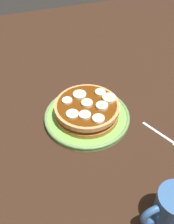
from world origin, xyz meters
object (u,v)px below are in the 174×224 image
at_px(pancake_stack, 87,110).
at_px(banana_slice_0, 87,102).
at_px(banana_slice_6, 102,106).
at_px(plate, 87,117).
at_px(banana_slice_7, 85,115).
at_px(banana_slice_2, 100,92).
at_px(banana_slice_3, 72,114).
at_px(banana_slice_1, 98,119).
at_px(banana_slice_5, 80,95).
at_px(banana_slice_4, 109,99).
at_px(fork, 166,138).
at_px(banana_slice_8, 67,101).
at_px(coffee_mug, 172,209).

height_order(pancake_stack, banana_slice_0, banana_slice_0).
bearing_deg(banana_slice_6, plate, -33.29).
xyz_separation_m(banana_slice_6, banana_slice_7, (0.05, 0.02, -0.00)).
distance_m(banana_slice_2, banana_slice_3, 0.11).
relative_size(banana_slice_1, banana_slice_5, 0.85).
bearing_deg(banana_slice_0, banana_slice_6, 139.92).
distance_m(banana_slice_4, banana_slice_7, 0.09).
bearing_deg(fork, banana_slice_4, -50.36).
distance_m(banana_slice_0, banana_slice_2, 0.05).
height_order(banana_slice_0, banana_slice_6, same).
xyz_separation_m(banana_slice_2, fork, (-0.12, 0.16, -0.05)).
relative_size(banana_slice_8, coffee_mug, 0.25).
xyz_separation_m(banana_slice_1, banana_slice_3, (0.05, -0.04, -0.00)).
relative_size(banana_slice_6, banana_slice_7, 1.06).
xyz_separation_m(banana_slice_3, fork, (-0.21, 0.10, -0.05)).
relative_size(banana_slice_1, coffee_mug, 0.28).
xyz_separation_m(banana_slice_0, banana_slice_2, (-0.05, -0.03, -0.00)).
bearing_deg(banana_slice_2, pancake_stack, 32.63).
xyz_separation_m(pancake_stack, banana_slice_8, (0.04, -0.03, 0.02)).
bearing_deg(pancake_stack, banana_slice_1, 98.25).
bearing_deg(coffee_mug, banana_slice_5, -78.66).
bearing_deg(banana_slice_2, banana_slice_4, 112.01).
bearing_deg(banana_slice_2, fork, 126.60).
bearing_deg(banana_slice_4, banana_slice_5, -29.77).
bearing_deg(plate, fork, 142.20).
bearing_deg(banana_slice_1, coffee_mug, 102.03).
bearing_deg(pancake_stack, plate, 119.98).
distance_m(banana_slice_0, coffee_mug, 0.32).
bearing_deg(banana_slice_7, banana_slice_3, -27.69).
bearing_deg(banana_slice_0, banana_slice_8, -26.23).
distance_m(banana_slice_4, fork, 0.17).
height_order(banana_slice_4, banana_slice_8, banana_slice_4).
bearing_deg(banana_slice_8, banana_slice_3, 88.77).
xyz_separation_m(banana_slice_4, banana_slice_8, (0.10, -0.03, -0.00)).
bearing_deg(coffee_mug, banana_slice_0, -79.16).
relative_size(banana_slice_3, coffee_mug, 0.30).
distance_m(plate, banana_slice_1, 0.08).
height_order(banana_slice_1, banana_slice_4, banana_slice_4).
bearing_deg(pancake_stack, coffee_mug, 101.30).
height_order(banana_slice_3, banana_slice_6, banana_slice_6).
xyz_separation_m(banana_slice_1, banana_slice_2, (-0.04, -0.09, -0.00)).
xyz_separation_m(plate, banana_slice_6, (-0.03, 0.02, 0.05)).
bearing_deg(fork, banana_slice_8, -36.56).
relative_size(banana_slice_7, fork, 0.24).
bearing_deg(plate, coffee_mug, 101.27).
relative_size(banana_slice_1, banana_slice_6, 0.96).
bearing_deg(banana_slice_6, banana_slice_3, 1.95).
relative_size(banana_slice_5, banana_slice_8, 1.31).
distance_m(banana_slice_7, fork, 0.21).
bearing_deg(banana_slice_7, banana_slice_8, -68.21).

